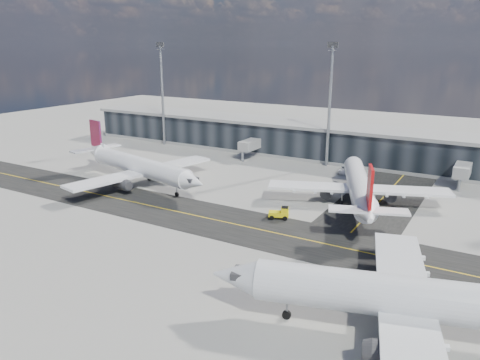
{
  "coord_description": "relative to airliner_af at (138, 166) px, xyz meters",
  "views": [
    {
      "loc": [
        37.24,
        -57.35,
        28.41
      ],
      "look_at": [
        -3.26,
        11.99,
        5.0
      ],
      "focal_mm": 35.0,
      "sensor_mm": 36.0,
      "label": 1
    }
  ],
  "objects": [
    {
      "name": "ground",
      "position": [
        28.85,
        -13.57,
        -3.88
      ],
      "size": [
        300.0,
        300.0,
        0.0
      ],
      "primitive_type": "plane",
      "color": "gray",
      "rests_on": "ground"
    },
    {
      "name": "baggage_tug",
      "position": [
        34.67,
        -3.55,
        -2.83
      ],
      "size": [
        3.69,
        2.74,
        2.09
      ],
      "rotation": [
        0.0,
        0.0,
        -1.18
      ],
      "color": "yellow",
      "rests_on": "ground"
    },
    {
      "name": "service_van",
      "position": [
        34.97,
        30.43,
        -3.04
      ],
      "size": [
        3.37,
        6.28,
        1.68
      ],
      "primitive_type": "imported",
      "rotation": [
        0.0,
        0.0,
        0.1
      ],
      "color": "white",
      "rests_on": "ground"
    },
    {
      "name": "floodlight_masts",
      "position": [
        28.85,
        34.43,
        11.73
      ],
      "size": [
        102.5,
        0.7,
        28.9
      ],
      "color": "gray",
      "rests_on": "ground"
    },
    {
      "name": "taxiway_lanes",
      "position": [
        32.76,
        -2.83,
        -3.87
      ],
      "size": [
        180.0,
        63.0,
        0.03
      ],
      "color": "black",
      "rests_on": "ground"
    },
    {
      "name": "airliner_near",
      "position": [
        61.33,
        -26.67,
        0.38
      ],
      "size": [
        42.89,
        36.93,
        12.89
      ],
      "rotation": [
        0.0,
        0.0,
        1.84
      ],
      "color": "silver",
      "rests_on": "ground"
    },
    {
      "name": "airliner_redtail",
      "position": [
        44.04,
        9.34,
        -0.1
      ],
      "size": [
        32.26,
        37.3,
        11.45
      ],
      "rotation": [
        0.0,
        0.0,
        0.37
      ],
      "color": "white",
      "rests_on": "ground"
    },
    {
      "name": "airliner_af",
      "position": [
        0.0,
        0.0,
        0.0
      ],
      "size": [
        39.34,
        33.8,
        11.74
      ],
      "rotation": [
        0.0,
        0.0,
        -1.8
      ],
      "color": "white",
      "rests_on": "ground"
    },
    {
      "name": "terminal_concourse",
      "position": [
        28.89,
        41.36,
        0.21
      ],
      "size": [
        152.0,
        19.8,
        8.8
      ],
      "color": "black",
      "rests_on": "ground"
    }
  ]
}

